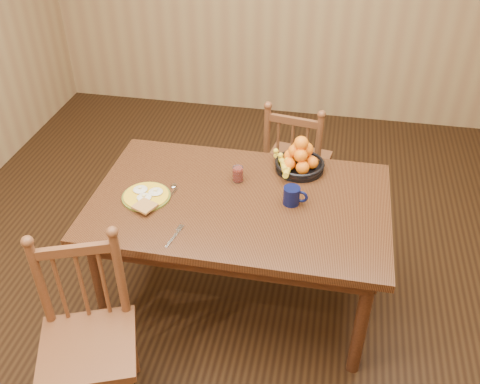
% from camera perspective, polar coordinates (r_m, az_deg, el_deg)
% --- Properties ---
extents(room, '(4.52, 5.02, 2.72)m').
position_cam_1_polar(room, '(2.57, 0.00, 9.94)').
color(room, black).
rests_on(room, ground).
extents(dining_table, '(1.60, 1.00, 0.75)m').
position_cam_1_polar(dining_table, '(2.94, 0.00, -2.12)').
color(dining_table, black).
rests_on(dining_table, ground).
extents(chair_far, '(0.48, 0.47, 0.93)m').
position_cam_1_polar(chair_far, '(3.75, 5.96, 3.13)').
color(chair_far, '#512F18').
rests_on(chair_far, ground).
extents(chair_near, '(0.56, 0.55, 0.96)m').
position_cam_1_polar(chair_near, '(2.68, -15.95, -14.72)').
color(chair_near, '#512F18').
rests_on(chair_near, ground).
extents(breakfast_plate, '(0.26, 0.30, 0.04)m').
position_cam_1_polar(breakfast_plate, '(2.93, -9.97, -0.46)').
color(breakfast_plate, '#59601E').
rests_on(breakfast_plate, dining_table).
extents(fork, '(0.05, 0.18, 0.00)m').
position_cam_1_polar(fork, '(2.67, -6.90, -4.55)').
color(fork, silver).
rests_on(fork, dining_table).
extents(spoon, '(0.05, 0.16, 0.01)m').
position_cam_1_polar(spoon, '(2.99, -7.14, 0.38)').
color(spoon, silver).
rests_on(spoon, dining_table).
extents(coffee_mug, '(0.13, 0.09, 0.10)m').
position_cam_1_polar(coffee_mug, '(2.84, 5.61, -0.38)').
color(coffee_mug, black).
rests_on(coffee_mug, dining_table).
extents(juice_glass, '(0.06, 0.06, 0.09)m').
position_cam_1_polar(juice_glass, '(3.01, -0.23, 1.90)').
color(juice_glass, silver).
rests_on(juice_glass, dining_table).
extents(fruit_bowl, '(0.32, 0.32, 0.22)m').
position_cam_1_polar(fruit_bowl, '(3.11, 6.29, 3.44)').
color(fruit_bowl, black).
rests_on(fruit_bowl, dining_table).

